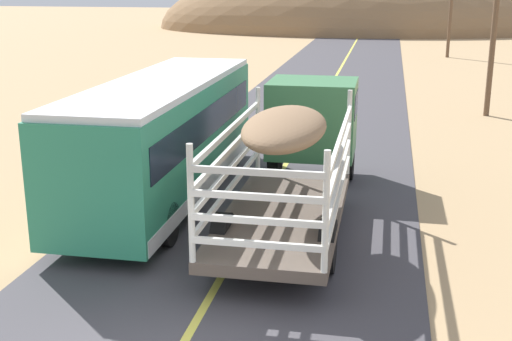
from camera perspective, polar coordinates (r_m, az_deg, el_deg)
name	(u,v)px	position (r m, az deg, el deg)	size (l,w,h in m)	color
livestock_truck	(303,135)	(17.88, 3.97, 2.96)	(2.53, 9.70, 3.02)	#3F7F4C
bus	(164,136)	(18.18, -7.72, 2.93)	(2.54, 10.00, 3.21)	#2D8C66
power_pole_mid	(495,23)	(30.66, 19.40, 11.57)	(2.20, 0.24, 7.26)	brown
distant_hill	(350,29)	(80.12, 7.86, 11.69)	(44.45, 25.61, 14.36)	olive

